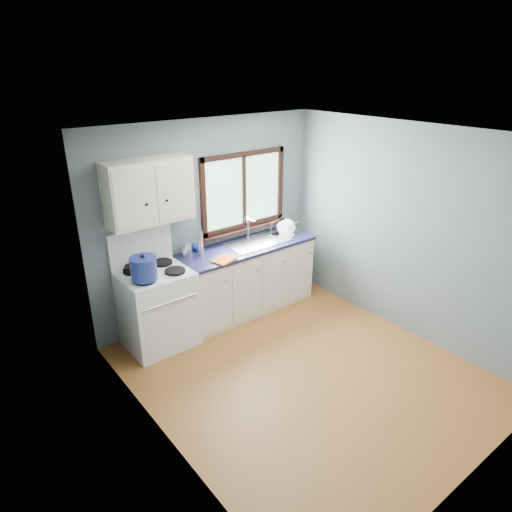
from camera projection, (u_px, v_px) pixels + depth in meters
floor at (304, 373)px, 4.93m from camera, size 3.20×3.60×0.02m
ceiling at (316, 135)px, 3.94m from camera, size 3.20×3.60×0.02m
wall_back at (208, 220)px, 5.75m from camera, size 3.20×0.02×2.50m
wall_front at (494, 353)px, 3.13m from camera, size 3.20×0.02×2.50m
wall_left at (159, 320)px, 3.52m from camera, size 0.02×3.60×2.50m
wall_right at (408, 232)px, 5.35m from camera, size 0.02×3.60×2.50m
gas_range at (157, 306)px, 5.26m from camera, size 0.76×0.69×1.36m
base_cabinets at (247, 281)px, 6.05m from camera, size 1.85×0.60×0.88m
countertop at (246, 247)px, 5.85m from camera, size 1.89×0.64×0.04m
sink at (257, 246)px, 5.97m from camera, size 0.84×0.46×0.44m
window at (244, 196)px, 5.93m from camera, size 1.36×0.10×1.03m
upper_cabinets at (149, 192)px, 4.91m from camera, size 0.95×0.35×0.70m
skillet at (135, 267)px, 5.07m from camera, size 0.36×0.30×0.04m
stockpot at (144, 268)px, 4.81m from camera, size 0.33×0.33×0.28m
utensil_crock at (187, 249)px, 5.50m from camera, size 0.15×0.15×0.41m
thermos at (200, 243)px, 5.50m from camera, size 0.10×0.10×0.31m
soap_bottle at (199, 243)px, 5.60m from camera, size 0.09×0.09×0.24m
dish_towel at (224, 260)px, 5.39m from camera, size 0.31×0.26×0.02m
dish_rack at (286, 230)px, 6.21m from camera, size 0.46×0.40×0.20m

